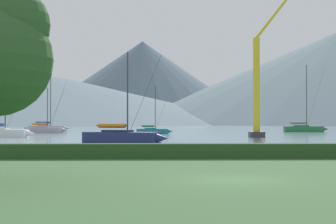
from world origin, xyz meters
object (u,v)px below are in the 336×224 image
Objects in this scene: sailboat_slip_6 at (1,133)px; sailboat_slip_7 at (153,131)px; sailboat_slip_9 at (304,128)px; sailboat_slip_2 at (123,137)px; sailboat_slip_8 at (45,130)px; sailboat_slip_0 at (48,128)px; dock_crane at (258,91)px.

sailboat_slip_6 is 28.81m from sailboat_slip_7.
sailboat_slip_9 is (51.82, 31.96, 0.07)m from sailboat_slip_6.
sailboat_slip_2 is 38.44m from sailboat_slip_7.
sailboat_slip_0 is at bearing 107.46° from sailboat_slip_8.
sailboat_slip_0 is 56.23m from dock_crane.
sailboat_slip_6 is 60.88m from sailboat_slip_9.
dock_crane is (14.93, -19.76, 6.02)m from sailboat_slip_7.
sailboat_slip_8 is at bearing 167.96° from sailboat_slip_7.
sailboat_slip_8 is at bearing 129.80° from sailboat_slip_2.
sailboat_slip_8 is at bearing 91.65° from sailboat_slip_6.
sailboat_slip_2 is (20.66, -59.26, -0.06)m from sailboat_slip_0.
dock_crane is (35.73, 0.18, 5.87)m from sailboat_slip_6.
sailboat_slip_7 is 0.40× the size of dock_crane.
sailboat_slip_6 is (-18.00, 18.40, -0.01)m from sailboat_slip_2.
sailboat_slip_7 is 33.27m from sailboat_slip_9.
sailboat_slip_7 is (20.80, 19.94, -0.15)m from sailboat_slip_6.
sailboat_slip_7 is at bearing 103.47° from sailboat_slip_2.
sailboat_slip_7 is at bearing -153.69° from sailboat_slip_9.
dock_crane is (-16.09, -31.78, 5.80)m from sailboat_slip_9.
sailboat_slip_8 is at bearing 144.67° from dock_crane.
sailboat_slip_2 is 60.65m from sailboat_slip_9.
sailboat_slip_2 reaches higher than sailboat_slip_7.
sailboat_slip_6 is 0.50× the size of dock_crane.
sailboat_slip_9 is (33.81, 50.35, 0.06)m from sailboat_slip_2.
sailboat_slip_6 is 36.21m from dock_crane.
sailboat_slip_0 is at bearing 133.33° from dock_crane.
sailboat_slip_0 is 0.88× the size of sailboat_slip_9.
sailboat_slip_9 is (31.02, 12.02, 0.22)m from sailboat_slip_7.
sailboat_slip_0 is at bearing 141.00° from sailboat_slip_7.
dock_crane reaches higher than sailboat_slip_9.
sailboat_slip_9 is at bearing 14.39° from sailboat_slip_8.
sailboat_slip_0 is 1.41× the size of sailboat_slip_8.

